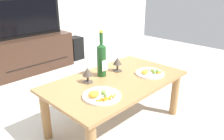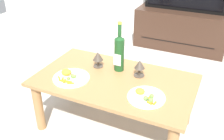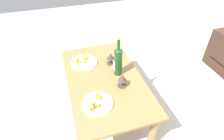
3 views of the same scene
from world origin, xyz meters
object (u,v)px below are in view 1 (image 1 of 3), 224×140
object	(u,v)px
tv_stand	(31,54)
dinner_plate_left	(101,95)
tv_screen	(26,17)
floor_speaker	(75,48)
wine_bottle	(102,59)
goblet_left	(88,73)
goblet_right	(117,62)
dinner_plate_right	(150,73)
dining_table	(116,88)

from	to	relation	value
tv_stand	dinner_plate_left	bearing A→B (deg)	-102.63
tv_screen	floor_speaker	size ratio (longest dim) A/B	2.69
wine_bottle	dinner_plate_left	world-z (taller)	wine_bottle
goblet_left	goblet_right	distance (m)	0.35
wine_bottle	dinner_plate_left	distance (m)	0.41
floor_speaker	goblet_left	size ratio (longest dim) A/B	2.89
tv_stand	tv_screen	distance (m)	0.52
goblet_right	floor_speaker	bearing A→B (deg)	65.67
wine_bottle	goblet_left	size ratio (longest dim) A/B	3.06
wine_bottle	dinner_plate_right	size ratio (longest dim) A/B	1.56
floor_speaker	wine_bottle	distance (m)	1.92
tv_stand	dinner_plate_left	size ratio (longest dim) A/B	4.22
floor_speaker	wine_bottle	xyz separation A→B (m)	(-0.92, -1.63, 0.41)
tv_screen	goblet_left	distance (m)	1.71
dining_table	tv_stand	world-z (taller)	tv_stand
dinner_plate_left	dinner_plate_right	distance (m)	0.59
wine_bottle	dinner_plate_right	xyz separation A→B (m)	(0.32, -0.28, -0.14)
tv_screen	wine_bottle	bearing A→B (deg)	-95.59
goblet_left	dining_table	bearing A→B (deg)	-31.47
floor_speaker	goblet_left	distance (m)	2.01
goblet_left	dinner_plate_left	bearing A→B (deg)	-110.52
tv_screen	goblet_right	size ratio (longest dim) A/B	7.62
tv_screen	dinner_plate_left	size ratio (longest dim) A/B	3.66
goblet_right	dinner_plate_left	size ratio (longest dim) A/B	0.48
dining_table	tv_screen	distance (m)	1.84
tv_screen	dinner_plate_left	bearing A→B (deg)	-102.65
dinner_plate_left	tv_screen	bearing A→B (deg)	77.35
tv_stand	floor_speaker	world-z (taller)	tv_stand
wine_bottle	goblet_right	distance (m)	0.19
goblet_right	dinner_plate_right	world-z (taller)	goblet_right
dining_table	dinner_plate_left	size ratio (longest dim) A/B	4.29
tv_stand	tv_screen	xyz separation A→B (m)	(0.00, -0.00, 0.52)
tv_stand	dinner_plate_left	xyz separation A→B (m)	(-0.43, -1.92, 0.20)
tv_stand	tv_screen	size ratio (longest dim) A/B	1.15
dining_table	tv_screen	xyz separation A→B (m)	(0.13, 1.79, 0.40)
wine_bottle	dinner_plate_right	bearing A→B (deg)	-41.15
goblet_right	tv_screen	bearing A→B (deg)	90.47
dinner_plate_left	dinner_plate_right	bearing A→B (deg)	-0.22
tv_stand	dinner_plate_left	distance (m)	1.98
dining_table	floor_speaker	xyz separation A→B (m)	(0.90, 1.78, -0.18)
tv_stand	wine_bottle	xyz separation A→B (m)	(-0.16, -1.64, 0.35)
dining_table	dinner_plate_right	bearing A→B (deg)	-24.71
dining_table	goblet_right	xyz separation A→B (m)	(0.15, 0.12, 0.16)
dining_table	goblet_right	distance (m)	0.25
goblet_left	tv_stand	bearing A→B (deg)	78.63
dinner_plate_right	dining_table	bearing A→B (deg)	155.29
floor_speaker	tv_stand	bearing A→B (deg)	176.87
dinner_plate_left	dinner_plate_right	world-z (taller)	dinner_plate_left
tv_screen	floor_speaker	xyz separation A→B (m)	(0.76, -0.01, -0.58)
dining_table	goblet_left	bearing A→B (deg)	148.53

